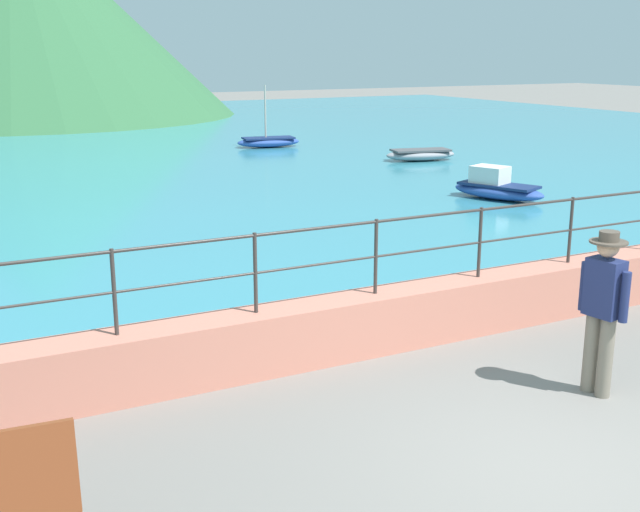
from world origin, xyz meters
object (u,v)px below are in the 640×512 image
Objects in this scene: boat_5 at (421,154)px; boat_0 at (497,188)px; person_walking at (603,305)px; boat_2 at (268,141)px.

boat_0 is at bearing -109.16° from boat_5.
person_walking is 17.67m from boat_5.
boat_5 is (2.22, 6.40, -0.07)m from boat_0.
person_walking is at bearing -124.34° from boat_0.
boat_5 is (8.45, 15.51, -0.72)m from person_walking.
person_walking reaches higher than boat_5.
boat_2 reaches higher than boat_5.
boat_2 is at bearing 117.18° from boat_5.
boat_0 reaches higher than boat_5.
person_walking is 21.79m from boat_2.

